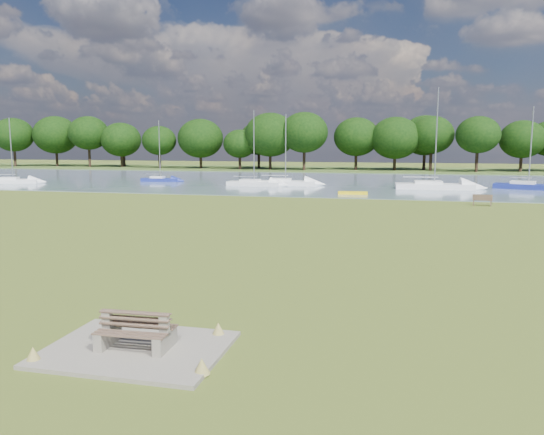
% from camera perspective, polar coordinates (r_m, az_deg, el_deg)
% --- Properties ---
extents(ground, '(220.00, 220.00, 0.00)m').
position_cam_1_polar(ground, '(26.11, 0.13, -2.81)').
color(ground, olive).
extents(river, '(220.00, 40.00, 0.10)m').
position_cam_1_polar(river, '(67.38, 8.48, 3.77)').
color(river, slate).
rests_on(river, ground).
extents(far_bank, '(220.00, 20.00, 0.40)m').
position_cam_1_polar(far_bank, '(97.25, 10.08, 5.03)').
color(far_bank, '#4C6626').
rests_on(far_bank, ground).
extents(concrete_pad, '(4.20, 3.20, 0.10)m').
position_cam_1_polar(concrete_pad, '(13.38, -14.37, -13.55)').
color(concrete_pad, gray).
rests_on(concrete_pad, ground).
extents(bench_pair, '(1.78, 1.10, 0.94)m').
position_cam_1_polar(bench_pair, '(13.22, -14.43, -11.81)').
color(bench_pair, gray).
rests_on(bench_pair, concrete_pad).
extents(riverbank_bench, '(1.51, 0.65, 0.90)m').
position_cam_1_polar(riverbank_bench, '(44.79, 21.69, 1.76)').
color(riverbank_bench, brown).
rests_on(riverbank_bench, ground).
extents(kayak, '(2.81, 0.81, 0.28)m').
position_cam_1_polar(kayak, '(50.98, 8.69, 2.63)').
color(kayak, yellow).
rests_on(kayak, river).
extents(tree_line, '(158.40, 8.23, 9.96)m').
position_cam_1_polar(tree_line, '(92.98, 15.21, 8.39)').
color(tree_line, black).
rests_on(tree_line, far_bank).
extents(sailboat_0, '(8.16, 2.75, 10.57)m').
position_cam_1_polar(sailboat_0, '(58.79, 16.97, 3.46)').
color(sailboat_0, white).
rests_on(sailboat_0, river).
extents(sailboat_1, '(6.01, 3.47, 7.82)m').
position_cam_1_polar(sailboat_1, '(71.33, -26.13, 3.68)').
color(sailboat_1, white).
rests_on(sailboat_1, river).
extents(sailboat_3, '(4.86, 1.62, 7.62)m').
position_cam_1_polar(sailboat_3, '(68.38, -11.96, 4.15)').
color(sailboat_3, navy).
rests_on(sailboat_3, river).
extents(sailboat_4, '(6.98, 4.05, 8.58)m').
position_cam_1_polar(sailboat_4, '(62.13, 25.79, 3.22)').
color(sailboat_4, navy).
rests_on(sailboat_4, river).
extents(sailboat_5, '(7.05, 2.58, 8.09)m').
position_cam_1_polar(sailboat_5, '(61.21, 1.39, 3.93)').
color(sailboat_5, white).
rests_on(sailboat_5, river).
extents(sailboat_6, '(6.37, 2.33, 8.50)m').
position_cam_1_polar(sailboat_6, '(60.60, -2.01, 3.85)').
color(sailboat_6, white).
rests_on(sailboat_6, river).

